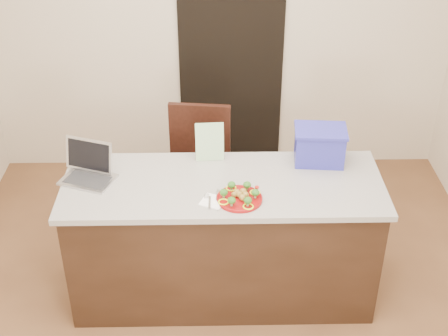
{
  "coord_description": "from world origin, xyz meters",
  "views": [
    {
      "loc": [
        -0.06,
        -3.06,
        3.13
      ],
      "look_at": [
        0.01,
        0.2,
        1.06
      ],
      "focal_mm": 50.0,
      "sensor_mm": 36.0,
      "label": 1
    }
  ],
  "objects_px": {
    "blue_box": "(320,145)",
    "napkin": "(213,201)",
    "plate": "(239,198)",
    "chair": "(200,165)",
    "yogurt_bottle": "(257,193)",
    "island": "(223,239)",
    "laptop": "(88,168)"
  },
  "relations": [
    {
      "from": "island",
      "to": "chair",
      "type": "xyz_separation_m",
      "value": [
        -0.16,
        0.73,
        0.14
      ]
    },
    {
      "from": "island",
      "to": "napkin",
      "type": "distance_m",
      "value": 0.51
    },
    {
      "from": "plate",
      "to": "yogurt_bottle",
      "type": "relative_size",
      "value": 3.74
    },
    {
      "from": "laptop",
      "to": "island",
      "type": "bearing_deg",
      "value": 14.01
    },
    {
      "from": "yogurt_bottle",
      "to": "blue_box",
      "type": "distance_m",
      "value": 0.61
    },
    {
      "from": "napkin",
      "to": "yogurt_bottle",
      "type": "relative_size",
      "value": 1.81
    },
    {
      "from": "napkin",
      "to": "laptop",
      "type": "xyz_separation_m",
      "value": [
        -0.8,
        0.3,
        0.06
      ]
    },
    {
      "from": "plate",
      "to": "chair",
      "type": "relative_size",
      "value": 0.27
    },
    {
      "from": "plate",
      "to": "napkin",
      "type": "distance_m",
      "value": 0.16
    },
    {
      "from": "yogurt_bottle",
      "to": "island",
      "type": "bearing_deg",
      "value": 142.26
    },
    {
      "from": "island",
      "to": "yogurt_bottle",
      "type": "distance_m",
      "value": 0.55
    },
    {
      "from": "plate",
      "to": "laptop",
      "type": "distance_m",
      "value": 1.01
    },
    {
      "from": "blue_box",
      "to": "chair",
      "type": "xyz_separation_m",
      "value": [
        -0.81,
        0.47,
        -0.44
      ]
    },
    {
      "from": "laptop",
      "to": "napkin",
      "type": "bearing_deg",
      "value": -0.19
    },
    {
      "from": "island",
      "to": "plate",
      "type": "xyz_separation_m",
      "value": [
        0.1,
        -0.19,
        0.47
      ]
    },
    {
      "from": "island",
      "to": "napkin",
      "type": "xyz_separation_m",
      "value": [
        -0.07,
        -0.2,
        0.46
      ]
    },
    {
      "from": "blue_box",
      "to": "laptop",
      "type": "bearing_deg",
      "value": -169.2
    },
    {
      "from": "napkin",
      "to": "laptop",
      "type": "distance_m",
      "value": 0.86
    },
    {
      "from": "blue_box",
      "to": "napkin",
      "type": "bearing_deg",
      "value": -142.46
    },
    {
      "from": "island",
      "to": "plate",
      "type": "height_order",
      "value": "plate"
    },
    {
      "from": "island",
      "to": "laptop",
      "type": "height_order",
      "value": "laptop"
    },
    {
      "from": "island",
      "to": "plate",
      "type": "bearing_deg",
      "value": -62.85
    },
    {
      "from": "island",
      "to": "blue_box",
      "type": "relative_size",
      "value": 5.72
    },
    {
      "from": "island",
      "to": "napkin",
      "type": "relative_size",
      "value": 15.11
    },
    {
      "from": "plate",
      "to": "island",
      "type": "bearing_deg",
      "value": 117.15
    },
    {
      "from": "plate",
      "to": "yogurt_bottle",
      "type": "distance_m",
      "value": 0.11
    },
    {
      "from": "island",
      "to": "chair",
      "type": "bearing_deg",
      "value": 102.58
    },
    {
      "from": "island",
      "to": "plate",
      "type": "relative_size",
      "value": 7.3
    },
    {
      "from": "yogurt_bottle",
      "to": "blue_box",
      "type": "relative_size",
      "value": 0.21
    },
    {
      "from": "plate",
      "to": "chair",
      "type": "xyz_separation_m",
      "value": [
        -0.26,
        0.92,
        -0.33
      ]
    },
    {
      "from": "napkin",
      "to": "yogurt_bottle",
      "type": "bearing_deg",
      "value": 9.48
    },
    {
      "from": "yogurt_bottle",
      "to": "laptop",
      "type": "bearing_deg",
      "value": 166.7
    }
  ]
}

